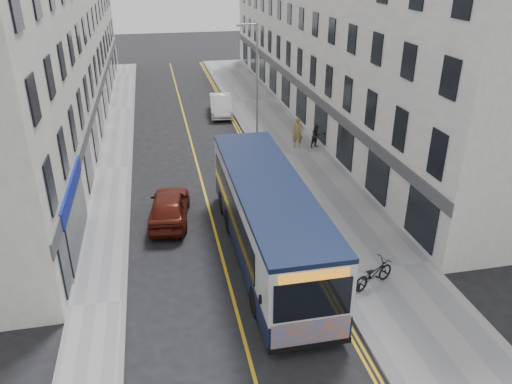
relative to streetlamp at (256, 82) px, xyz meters
name	(u,v)px	position (x,y,z in m)	size (l,w,h in m)	color
ground	(226,271)	(-4.17, -14.00, -4.38)	(140.00, 140.00, 0.00)	black
pavement_east	(294,154)	(2.08, -2.00, -4.32)	(4.50, 64.00, 0.12)	gray
pavement_west	(114,168)	(-9.17, -2.00, -4.32)	(2.00, 64.00, 0.12)	gray
kerb_east	(260,157)	(-0.17, -2.00, -4.32)	(0.18, 64.00, 0.13)	slate
kerb_west	(131,167)	(-8.17, -2.00, -4.32)	(0.18, 64.00, 0.13)	slate
road_centre_line	(197,163)	(-4.17, -2.00, -4.38)	(0.12, 64.00, 0.01)	gold
road_dbl_yellow_inner	(253,158)	(-0.62, -2.00, -4.38)	(0.10, 64.00, 0.01)	gold
road_dbl_yellow_outer	(256,158)	(-0.42, -2.00, -4.38)	(0.10, 64.00, 0.01)	gold
terrace_east	(331,29)	(7.33, 7.00, 2.12)	(6.00, 46.00, 13.00)	white
terrace_west	(49,38)	(-13.17, 7.00, 2.12)	(6.00, 46.00, 13.00)	white
streetlamp	(256,82)	(0.00, 0.00, 0.00)	(1.32, 0.18, 8.00)	#94969C
city_bus	(268,216)	(-2.26, -13.22, -2.45)	(2.83, 12.14, 3.53)	black
bicycle	(373,274)	(1.22, -16.26, -3.73)	(0.70, 2.02, 1.06)	black
pedestrian_near	(298,133)	(2.63, -0.90, -3.26)	(0.73, 0.48, 2.01)	olive
pedestrian_far	(316,136)	(3.83, -1.15, -3.49)	(0.75, 0.59, 1.55)	#222227
car_white	(221,105)	(-1.21, 7.97, -3.60)	(1.66, 4.77, 1.57)	silver
car_maroon	(169,206)	(-6.17, -9.16, -3.61)	(1.82, 4.53, 1.54)	#54160E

